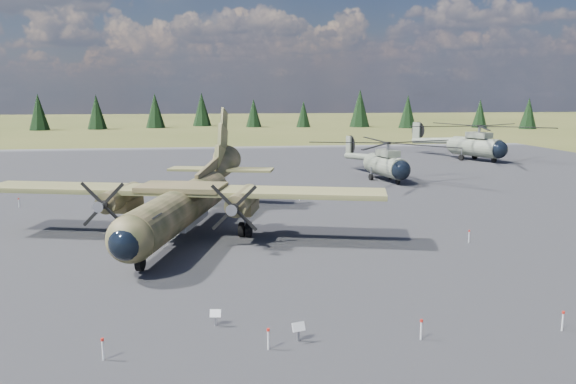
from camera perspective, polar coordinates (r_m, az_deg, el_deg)
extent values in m
plane|color=brown|center=(34.51, -7.76, -6.15)|extent=(500.00, 500.00, 0.00)
cube|color=#59595E|center=(44.21, -7.87, -2.59)|extent=(120.00, 120.00, 0.04)
cylinder|color=#353A1F|center=(37.72, -10.88, -1.53)|extent=(6.82, 16.77, 2.59)
sphere|color=#353A1F|center=(30.10, -15.69, -4.63)|extent=(3.11, 3.11, 2.54)
sphere|color=black|center=(29.66, -16.06, -4.96)|extent=(2.29, 2.29, 1.87)
cube|color=black|center=(31.27, -14.72, -2.74)|extent=(2.17, 1.91, 0.51)
cone|color=#353A1F|center=(47.94, -6.97, 2.17)|extent=(4.10, 6.80, 3.90)
cube|color=#9A9D9F|center=(38.81, -10.42, -2.80)|extent=(3.14, 5.82, 0.46)
cube|color=#29331B|center=(37.97, -10.72, 0.18)|extent=(26.75, 9.99, 0.32)
cube|color=#353A1F|center=(37.93, -10.73, 0.48)|extent=(6.23, 4.66, 0.32)
cylinder|color=#353A1F|center=(39.25, -16.63, -0.50)|extent=(2.59, 5.01, 1.39)
cube|color=#353A1F|center=(40.03, -16.17, -1.16)|extent=(2.16, 3.40, 0.74)
cone|color=gray|center=(36.56, -18.49, -1.35)|extent=(0.90, 0.99, 0.70)
cylinder|color=black|center=(40.35, -16.06, -3.35)|extent=(1.05, 1.19, 1.02)
cylinder|color=#353A1F|center=(36.75, -4.62, -0.80)|extent=(2.59, 5.01, 1.39)
cube|color=#353A1F|center=(37.58, -4.38, -1.50)|extent=(2.16, 3.40, 0.74)
cone|color=gray|center=(33.86, -5.63, -1.74)|extent=(0.90, 0.99, 0.70)
cylinder|color=black|center=(37.92, -4.35, -3.83)|extent=(1.05, 1.19, 1.02)
cube|color=#353A1F|center=(44.49, -8.06, 2.27)|extent=(2.06, 6.82, 1.55)
cube|color=#29331B|center=(48.38, -6.84, 2.30)|extent=(9.11, 4.27, 0.20)
cylinder|color=gray|center=(31.33, -14.84, -5.82)|extent=(0.16, 0.16, 0.83)
cylinder|color=black|center=(31.52, -14.78, -6.99)|extent=(0.54, 0.92, 0.87)
cylinder|color=gray|center=(62.79, 9.91, 2.62)|extent=(3.37, 6.90, 2.29)
sphere|color=black|center=(59.91, 11.37, 2.19)|extent=(2.43, 2.43, 2.11)
sphere|color=gray|center=(65.71, 8.58, 2.98)|extent=(2.43, 2.43, 2.11)
cube|color=gray|center=(62.30, 10.11, 3.92)|extent=(2.03, 3.16, 0.69)
cylinder|color=gray|center=(62.23, 10.13, 4.55)|extent=(0.38, 0.38, 0.92)
cylinder|color=gray|center=(68.75, 7.32, 3.58)|extent=(2.07, 7.85, 1.31)
cube|color=gray|center=(71.75, 6.17, 4.79)|extent=(0.41, 1.30, 2.20)
cylinder|color=black|center=(71.88, 6.41, 4.79)|extent=(0.45, 2.36, 2.38)
cylinder|color=black|center=(60.57, 11.08, 1.05)|extent=(0.36, 0.66, 0.62)
cylinder|color=black|center=(63.38, 8.43, 1.52)|extent=(0.39, 0.77, 0.73)
cylinder|color=gray|center=(63.31, 8.44, 1.95)|extent=(0.15, 0.15, 1.33)
cylinder|color=black|center=(64.50, 10.40, 1.61)|extent=(0.39, 0.77, 0.73)
cylinder|color=gray|center=(64.44, 10.41, 2.03)|extent=(0.15, 0.15, 1.33)
cylinder|color=gray|center=(85.39, 18.54, 4.36)|extent=(5.61, 8.21, 2.70)
sphere|color=black|center=(82.98, 20.61, 4.05)|extent=(3.28, 3.28, 2.49)
sphere|color=gray|center=(87.91, 16.59, 4.60)|extent=(3.28, 3.28, 2.49)
cube|color=gray|center=(84.98, 18.83, 5.49)|extent=(3.08, 3.91, 0.81)
cylinder|color=gray|center=(84.93, 18.86, 6.03)|extent=(0.51, 0.51, 1.08)
cylinder|color=gray|center=(90.61, 14.69, 5.08)|extent=(4.55, 8.82, 1.55)
cube|color=gray|center=(93.35, 12.91, 6.12)|extent=(0.83, 1.48, 2.59)
cylinder|color=black|center=(93.61, 13.08, 6.12)|extent=(1.19, 2.60, 2.81)
cylinder|color=black|center=(83.53, 20.19, 3.07)|extent=(0.57, 0.79, 0.74)
cylinder|color=black|center=(85.27, 17.19, 3.36)|extent=(0.65, 0.92, 0.86)
cylinder|color=gray|center=(85.21, 17.21, 3.74)|extent=(0.20, 0.20, 1.57)
cylinder|color=black|center=(87.48, 18.45, 3.45)|extent=(0.65, 0.92, 0.86)
cylinder|color=gray|center=(87.43, 18.47, 3.82)|extent=(0.20, 0.20, 1.57)
cube|color=gray|center=(24.04, -7.37, -12.69)|extent=(0.09, 0.09, 0.57)
cube|color=silver|center=(23.89, -7.39, -12.12)|extent=(0.49, 0.27, 0.32)
cube|color=gray|center=(22.49, 1.05, -14.18)|extent=(0.11, 0.11, 0.63)
cube|color=silver|center=(22.31, 1.08, -13.52)|extent=(0.55, 0.34, 0.36)
cylinder|color=silver|center=(22.03, -18.29, -14.99)|extent=(0.07, 0.07, 0.80)
cylinder|color=red|center=(21.87, -18.35, -14.04)|extent=(0.12, 0.12, 0.10)
cylinder|color=silver|center=(21.78, -2.02, -14.77)|extent=(0.07, 0.07, 0.80)
cylinder|color=red|center=(21.61, -2.02, -13.81)|extent=(0.12, 0.12, 0.10)
cylinder|color=silver|center=(23.13, 13.37, -13.52)|extent=(0.07, 0.07, 0.80)
cylinder|color=red|center=(22.98, 13.41, -12.60)|extent=(0.12, 0.12, 0.10)
cylinder|color=silver|center=(25.84, 26.12, -11.75)|extent=(0.07, 0.07, 0.80)
cylinder|color=red|center=(25.70, 26.19, -10.92)|extent=(0.12, 0.12, 0.10)
cylinder|color=silver|center=(52.49, -25.67, -1.06)|extent=(0.07, 0.07, 0.80)
cylinder|color=red|center=(52.42, -25.70, -0.63)|extent=(0.12, 0.12, 0.10)
cylinder|color=silver|center=(50.64, -17.01, -0.88)|extent=(0.07, 0.07, 0.80)
cylinder|color=red|center=(50.57, -17.03, -0.43)|extent=(0.12, 0.12, 0.10)
cylinder|color=silver|center=(50.02, -7.92, -0.67)|extent=(0.07, 0.07, 0.80)
cylinder|color=red|center=(49.94, -7.93, -0.21)|extent=(0.12, 0.12, 0.10)
cylinder|color=silver|center=(50.66, 1.16, -0.44)|extent=(0.07, 0.07, 0.80)
cylinder|color=red|center=(50.59, 1.16, 0.01)|extent=(0.12, 0.12, 0.10)
cylinder|color=silver|center=(52.53, 9.80, -0.21)|extent=(0.07, 0.07, 0.80)
cylinder|color=red|center=(52.46, 9.82, 0.22)|extent=(0.12, 0.12, 0.10)
cylinder|color=silver|center=(38.18, 17.90, -4.36)|extent=(0.07, 0.07, 0.80)
cylinder|color=red|center=(38.09, 17.93, -3.78)|extent=(0.12, 0.12, 0.10)
cone|color=black|center=(171.05, 23.24, 7.37)|extent=(4.82, 4.82, 8.61)
cone|color=black|center=(172.60, 18.91, 7.56)|extent=(4.52, 4.52, 8.08)
cone|color=black|center=(165.47, 12.06, 8.01)|extent=(5.22, 5.22, 9.31)
cone|color=black|center=(168.37, 7.31, 8.46)|extent=(6.14, 6.14, 10.96)
cone|color=black|center=(165.77, 1.58, 7.91)|extent=(4.20, 4.20, 7.51)
cone|color=black|center=(166.41, -3.52, 8.02)|extent=(4.57, 4.57, 8.15)
cone|color=black|center=(173.90, -8.76, 8.31)|extent=(5.61, 5.61, 10.02)
cone|color=black|center=(166.60, -13.35, 8.05)|extent=(5.47, 5.47, 9.77)
cone|color=black|center=(164.15, -18.87, 7.72)|extent=(5.31, 5.31, 9.48)
cone|color=black|center=(165.15, -24.01, 7.45)|extent=(5.45, 5.45, 9.72)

